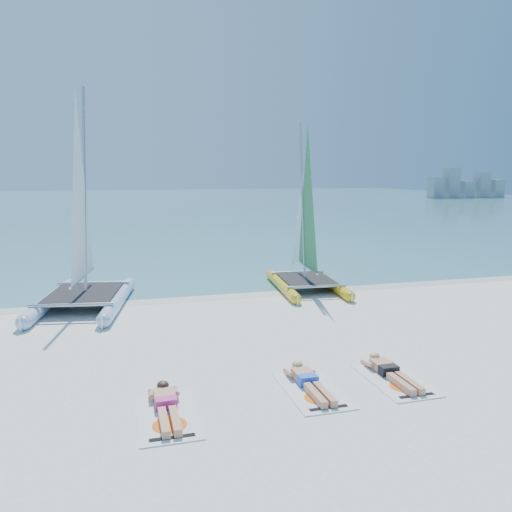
{
  "coord_description": "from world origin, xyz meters",
  "views": [
    {
      "loc": [
        -3.03,
        -10.5,
        3.99
      ],
      "look_at": [
        0.2,
        1.2,
        1.99
      ],
      "focal_mm": 35.0,
      "sensor_mm": 36.0,
      "label": 1
    }
  ],
  "objects_px": {
    "sunbather_a": "(166,404)",
    "towel_c": "(395,380)",
    "sunbather_c": "(390,371)",
    "towel_b": "(312,390)",
    "catamaran_blue": "(82,239)",
    "towel_a": "(167,416)",
    "catamaran_yellow": "(304,234)",
    "sunbather_b": "(309,381)"
  },
  "relations": [
    {
      "from": "catamaran_blue",
      "to": "catamaran_yellow",
      "type": "xyz_separation_m",
      "value": [
        7.39,
        0.72,
        -0.18
      ]
    },
    {
      "from": "catamaran_yellow",
      "to": "towel_b",
      "type": "distance_m",
      "value": 8.97
    },
    {
      "from": "sunbather_a",
      "to": "towel_b",
      "type": "distance_m",
      "value": 2.7
    },
    {
      "from": "sunbather_c",
      "to": "towel_c",
      "type": "bearing_deg",
      "value": -90.0
    },
    {
      "from": "catamaran_yellow",
      "to": "towel_c",
      "type": "xyz_separation_m",
      "value": [
        -1.22,
        -8.25,
        -1.87
      ]
    },
    {
      "from": "towel_b",
      "to": "sunbather_b",
      "type": "relative_size",
      "value": 1.07
    },
    {
      "from": "catamaran_yellow",
      "to": "sunbather_b",
      "type": "bearing_deg",
      "value": -104.67
    },
    {
      "from": "sunbather_b",
      "to": "towel_b",
      "type": "bearing_deg",
      "value": -90.0
    },
    {
      "from": "towel_a",
      "to": "sunbather_c",
      "type": "xyz_separation_m",
      "value": [
        4.43,
        0.48,
        0.11
      ]
    },
    {
      "from": "catamaran_yellow",
      "to": "sunbather_b",
      "type": "relative_size",
      "value": 3.46
    },
    {
      "from": "catamaran_blue",
      "to": "towel_c",
      "type": "height_order",
      "value": "catamaran_blue"
    },
    {
      "from": "towel_a",
      "to": "towel_c",
      "type": "xyz_separation_m",
      "value": [
        4.43,
        0.29,
        0.0
      ]
    },
    {
      "from": "catamaran_blue",
      "to": "towel_c",
      "type": "distance_m",
      "value": 9.95
    },
    {
      "from": "sunbather_a",
      "to": "sunbather_c",
      "type": "xyz_separation_m",
      "value": [
        4.43,
        0.29,
        0.0
      ]
    },
    {
      "from": "towel_b",
      "to": "sunbather_c",
      "type": "bearing_deg",
      "value": 6.9
    },
    {
      "from": "towel_c",
      "to": "catamaran_yellow",
      "type": "bearing_deg",
      "value": 81.61
    },
    {
      "from": "towel_a",
      "to": "towel_b",
      "type": "distance_m",
      "value": 2.71
    },
    {
      "from": "catamaran_blue",
      "to": "sunbather_c",
      "type": "xyz_separation_m",
      "value": [
        6.17,
        -7.33,
        -1.94
      ]
    },
    {
      "from": "catamaran_blue",
      "to": "sunbather_b",
      "type": "bearing_deg",
      "value": -49.17
    },
    {
      "from": "towel_a",
      "to": "towel_b",
      "type": "bearing_deg",
      "value": 5.74
    },
    {
      "from": "sunbather_a",
      "to": "towel_b",
      "type": "bearing_deg",
      "value": 1.67
    },
    {
      "from": "sunbather_c",
      "to": "towel_b",
      "type": "bearing_deg",
      "value": -173.1
    },
    {
      "from": "towel_b",
      "to": "sunbather_c",
      "type": "xyz_separation_m",
      "value": [
        1.73,
        0.21,
        0.11
      ]
    },
    {
      "from": "catamaran_yellow",
      "to": "sunbather_a",
      "type": "bearing_deg",
      "value": -118.68
    },
    {
      "from": "catamaran_yellow",
      "to": "towel_b",
      "type": "bearing_deg",
      "value": -104.24
    },
    {
      "from": "sunbather_b",
      "to": "sunbather_c",
      "type": "bearing_deg",
      "value": 0.59
    },
    {
      "from": "catamaran_yellow",
      "to": "towel_a",
      "type": "height_order",
      "value": "catamaran_yellow"
    },
    {
      "from": "catamaran_yellow",
      "to": "towel_c",
      "type": "distance_m",
      "value": 8.54
    },
    {
      "from": "towel_b",
      "to": "sunbather_c",
      "type": "relative_size",
      "value": 1.07
    },
    {
      "from": "catamaran_blue",
      "to": "sunbather_c",
      "type": "height_order",
      "value": "catamaran_blue"
    },
    {
      "from": "catamaran_blue",
      "to": "sunbather_a",
      "type": "xyz_separation_m",
      "value": [
        1.74,
        -7.62,
        -1.94
      ]
    },
    {
      "from": "catamaran_yellow",
      "to": "towel_a",
      "type": "bearing_deg",
      "value": -118.08
    },
    {
      "from": "sunbather_a",
      "to": "towel_c",
      "type": "relative_size",
      "value": 0.93
    },
    {
      "from": "sunbather_a",
      "to": "towel_a",
      "type": "bearing_deg",
      "value": -90.0
    },
    {
      "from": "towel_b",
      "to": "sunbather_c",
      "type": "distance_m",
      "value": 1.75
    },
    {
      "from": "towel_b",
      "to": "sunbather_c",
      "type": "height_order",
      "value": "sunbather_c"
    },
    {
      "from": "towel_a",
      "to": "sunbather_b",
      "type": "height_order",
      "value": "sunbather_b"
    },
    {
      "from": "towel_a",
      "to": "towel_c",
      "type": "relative_size",
      "value": 1.0
    },
    {
      "from": "catamaran_blue",
      "to": "towel_a",
      "type": "xyz_separation_m",
      "value": [
        1.74,
        -7.81,
        -2.05
      ]
    },
    {
      "from": "towel_c",
      "to": "sunbather_c",
      "type": "distance_m",
      "value": 0.22
    },
    {
      "from": "sunbather_b",
      "to": "catamaran_blue",
      "type": "bearing_deg",
      "value": 121.13
    },
    {
      "from": "catamaran_yellow",
      "to": "sunbather_c",
      "type": "height_order",
      "value": "catamaran_yellow"
    }
  ]
}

